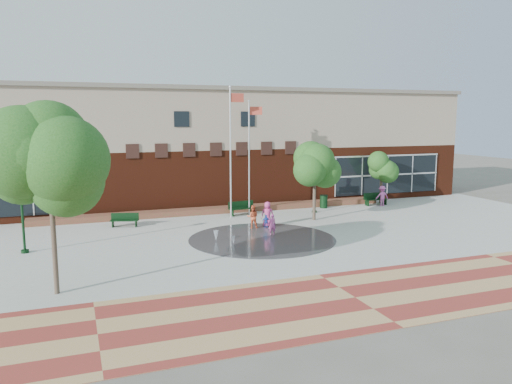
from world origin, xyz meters
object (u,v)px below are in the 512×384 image
object	(u,v)px
flagpole_right	(250,151)
flagpole_left	(231,145)
trash_can	(324,201)
tree_big_left	(49,163)
bench_left	(125,223)
child_splash	(272,225)

from	to	relation	value
flagpole_right	flagpole_left	bearing A→B (deg)	-140.19
flagpole_right	trash_can	distance (m)	7.38
flagpole_left	tree_big_left	world-z (taller)	flagpole_left
flagpole_left	trash_can	distance (m)	9.04
flagpole_right	trash_can	xyz separation A→B (m)	(6.18, 0.42, -4.02)
bench_left	flagpole_left	bearing A→B (deg)	20.65
flagpole_right	bench_left	distance (m)	9.91
tree_big_left	child_splash	world-z (taller)	tree_big_left
bench_left	trash_can	world-z (taller)	trash_can
flagpole_left	bench_left	distance (m)	8.71
trash_can	tree_big_left	size ratio (longest dim) A/B	0.14
flagpole_left	trash_can	xyz separation A→B (m)	(7.76, 1.08, -4.50)
flagpole_right	child_splash	size ratio (longest dim) A/B	6.44
child_splash	tree_big_left	bearing A→B (deg)	28.61
flagpole_right	tree_big_left	bearing A→B (deg)	-117.57
flagpole_right	child_splash	xyz separation A→B (m)	(-0.91, -6.44, -3.91)
flagpole_right	bench_left	world-z (taller)	flagpole_right
flagpole_right	trash_can	size ratio (longest dim) A/B	7.94
trash_can	child_splash	world-z (taller)	child_splash
trash_can	tree_big_left	bearing A→B (deg)	-145.07
flagpole_left	bench_left	xyz separation A→B (m)	(-7.29, -0.49, -4.73)
flagpole_right	child_splash	distance (m)	7.59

